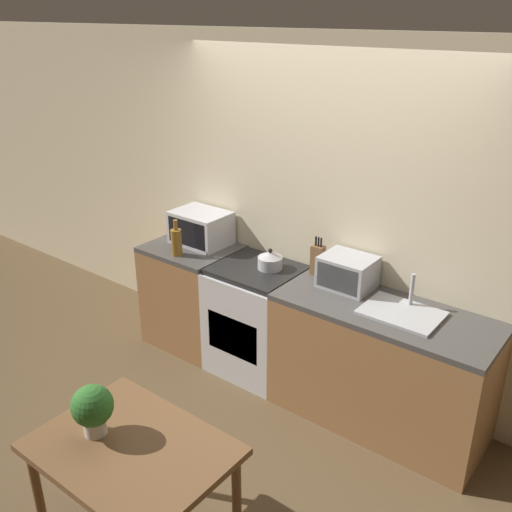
{
  "coord_description": "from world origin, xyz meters",
  "views": [
    {
      "loc": [
        2.04,
        -2.51,
        2.72
      ],
      "look_at": [
        -0.31,
        0.53,
        1.05
      ],
      "focal_mm": 40.0,
      "sensor_mm": 36.0,
      "label": 1
    }
  ],
  "objects_px": {
    "kettle": "(270,260)",
    "dining_table": "(132,460)",
    "bottle": "(177,242)",
    "stove_range": "(257,319)",
    "microwave": "(201,228)",
    "toaster_oven": "(347,272)"
  },
  "relations": [
    {
      "from": "bottle",
      "to": "stove_range",
      "type": "bearing_deg",
      "value": 16.39
    },
    {
      "from": "kettle",
      "to": "microwave",
      "type": "height_order",
      "value": "microwave"
    },
    {
      "from": "stove_range",
      "to": "microwave",
      "type": "height_order",
      "value": "microwave"
    },
    {
      "from": "kettle",
      "to": "dining_table",
      "type": "height_order",
      "value": "kettle"
    },
    {
      "from": "kettle",
      "to": "toaster_oven",
      "type": "xyz_separation_m",
      "value": [
        0.62,
        0.08,
        0.05
      ]
    },
    {
      "from": "stove_range",
      "to": "kettle",
      "type": "height_order",
      "value": "kettle"
    },
    {
      "from": "microwave",
      "to": "bottle",
      "type": "bearing_deg",
      "value": -86.21
    },
    {
      "from": "kettle",
      "to": "dining_table",
      "type": "distance_m",
      "value": 1.91
    },
    {
      "from": "microwave",
      "to": "dining_table",
      "type": "height_order",
      "value": "microwave"
    },
    {
      "from": "stove_range",
      "to": "kettle",
      "type": "bearing_deg",
      "value": 32.26
    },
    {
      "from": "bottle",
      "to": "microwave",
      "type": "bearing_deg",
      "value": 93.79
    },
    {
      "from": "stove_range",
      "to": "dining_table",
      "type": "bearing_deg",
      "value": -72.03
    },
    {
      "from": "bottle",
      "to": "toaster_oven",
      "type": "height_order",
      "value": "bottle"
    },
    {
      "from": "kettle",
      "to": "bottle",
      "type": "bearing_deg",
      "value": -161.59
    },
    {
      "from": "stove_range",
      "to": "bottle",
      "type": "distance_m",
      "value": 0.89
    },
    {
      "from": "kettle",
      "to": "dining_table",
      "type": "bearing_deg",
      "value": -75.02
    },
    {
      "from": "dining_table",
      "to": "stove_range",
      "type": "bearing_deg",
      "value": 107.97
    },
    {
      "from": "toaster_oven",
      "to": "bottle",
      "type": "bearing_deg",
      "value": -166.3
    },
    {
      "from": "kettle",
      "to": "microwave",
      "type": "relative_size",
      "value": 0.41
    },
    {
      "from": "kettle",
      "to": "microwave",
      "type": "xyz_separation_m",
      "value": [
        -0.77,
        0.06,
        0.07
      ]
    },
    {
      "from": "bottle",
      "to": "toaster_oven",
      "type": "relative_size",
      "value": 0.82
    },
    {
      "from": "toaster_oven",
      "to": "dining_table",
      "type": "height_order",
      "value": "toaster_oven"
    }
  ]
}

